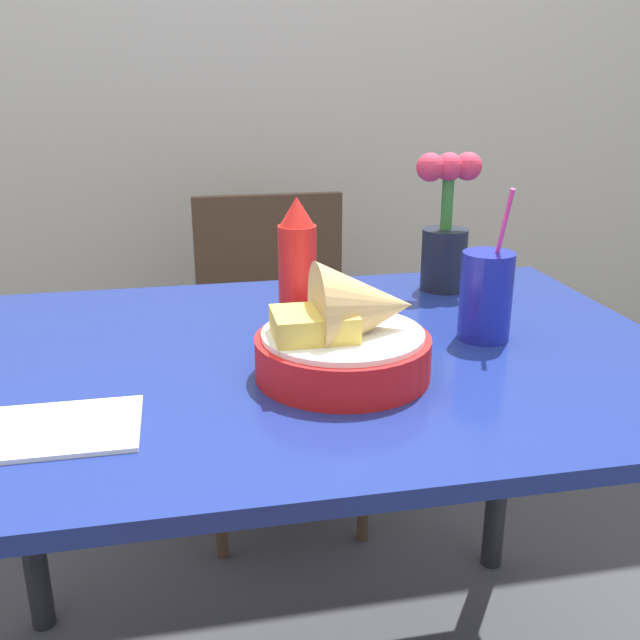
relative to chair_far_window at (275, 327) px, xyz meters
name	(u,v)px	position (x,y,z in m)	size (l,w,h in m)	color
wall_window	(228,16)	(-0.06, 0.45, 0.80)	(7.00, 0.06, 2.60)	#B7B2A3
dining_table	(305,409)	(-0.06, -0.77, 0.13)	(1.17, 0.81, 0.74)	navy
chair_far_window	(275,327)	(0.00, 0.00, 0.00)	(0.40, 0.40, 0.84)	#473323
food_basket	(349,336)	(-0.01, -0.88, 0.29)	(0.25, 0.25, 0.17)	red
ketchup_bottle	(297,267)	(-0.05, -0.67, 0.34)	(0.06, 0.06, 0.22)	red
drink_cup	(485,298)	(0.24, -0.77, 0.30)	(0.08, 0.08, 0.25)	#192399
flower_vase	(446,229)	(0.27, -0.50, 0.36)	(0.13, 0.09, 0.27)	black
napkin	(65,428)	(-0.39, -0.97, 0.24)	(0.18, 0.14, 0.01)	white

